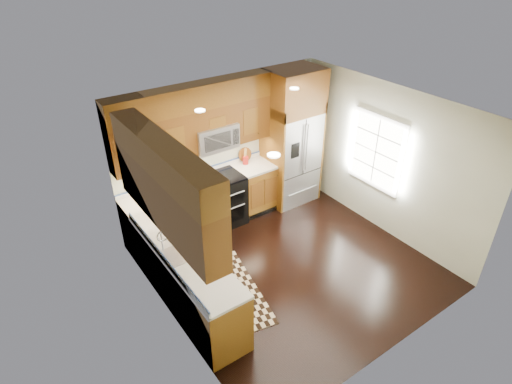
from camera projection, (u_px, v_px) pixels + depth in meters
ground at (290, 265)px, 6.88m from camera, size 4.00×4.00×0.00m
wall_back at (222, 148)px, 7.60m from camera, size 4.00×0.02×2.60m
wall_left at (167, 247)px, 5.22m from camera, size 0.02×4.00×2.60m
wall_right at (385, 161)px, 7.18m from camera, size 0.02×4.00×2.60m
window at (376, 152)px, 7.26m from camera, size 0.04×1.10×1.30m
base_cabinets at (193, 242)px, 6.66m from camera, size 2.85×3.00×0.90m
countertop at (196, 211)px, 6.57m from camera, size 2.86×3.01×0.04m
upper_cabinets at (183, 145)px, 6.02m from camera, size 2.85×3.00×1.15m
range at (221, 200)px, 7.67m from camera, size 0.76×0.67×0.95m
microwave at (214, 137)px, 7.14m from camera, size 0.76×0.40×0.42m
refrigerator at (292, 138)px, 7.97m from camera, size 0.98×0.75×2.60m
sink_faucet at (180, 249)px, 5.67m from camera, size 0.54×0.44×0.37m
rug at (223, 293)px, 6.34m from camera, size 1.33×1.86×0.01m
knife_block at (187, 176)px, 7.24m from camera, size 0.11×0.15×0.29m
utensil_crock at (246, 159)px, 7.81m from camera, size 0.14×0.14×0.30m
cutting_board at (245, 161)px, 7.96m from camera, size 0.27×0.27×0.02m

